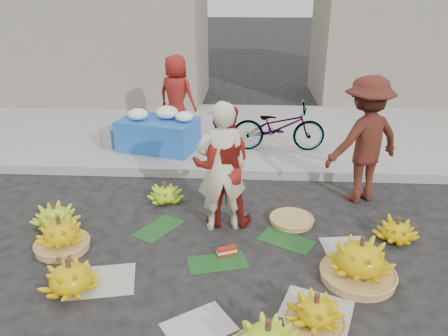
# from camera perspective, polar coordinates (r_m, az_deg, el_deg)

# --- Properties ---
(ground) EXTENTS (80.00, 80.00, 0.00)m
(ground) POSITION_cam_1_polar(r_m,az_deg,el_deg) (5.14, 0.45, -11.02)
(ground) COLOR black
(ground) RESTS_ON ground
(curb) EXTENTS (40.00, 0.25, 0.15)m
(curb) POSITION_cam_1_polar(r_m,az_deg,el_deg) (7.05, 1.34, -0.50)
(curb) COLOR gray
(curb) RESTS_ON ground
(sidewalk) EXTENTS (40.00, 4.00, 0.12)m
(sidewalk) POSITION_cam_1_polar(r_m,az_deg,el_deg) (9.02, 1.82, 4.69)
(sidewalk) COLOR gray
(sidewalk) RESTS_ON ground
(building_left) EXTENTS (6.00, 3.00, 4.00)m
(building_left) POSITION_cam_1_polar(r_m,az_deg,el_deg) (12.24, -17.69, 17.77)
(building_left) COLOR gray
(building_left) RESTS_ON sidewalk
(building_right) EXTENTS (5.00, 3.00, 5.00)m
(building_right) POSITION_cam_1_polar(r_m,az_deg,el_deg) (12.72, 24.47, 19.29)
(building_right) COLOR gray
(building_right) RESTS_ON sidewalk
(newspaper_scatter) EXTENTS (3.20, 1.80, 0.00)m
(newspaper_scatter) POSITION_cam_1_polar(r_m,az_deg,el_deg) (4.50, -0.08, -16.65)
(newspaper_scatter) COLOR beige
(newspaper_scatter) RESTS_ON ground
(banana_leaves) EXTENTS (2.00, 1.00, 0.00)m
(banana_leaves) POSITION_cam_1_polar(r_m,az_deg,el_deg) (5.31, -0.54, -9.75)
(banana_leaves) COLOR #16431B
(banana_leaves) RESTS_ON ground
(banana_bunch_0) EXTENTS (0.68, 0.68, 0.43)m
(banana_bunch_0) POSITION_cam_1_polar(r_m,az_deg,el_deg) (5.45, -20.53, -8.27)
(banana_bunch_0) COLOR #AE8549
(banana_bunch_0) RESTS_ON ground
(banana_bunch_1) EXTENTS (0.76, 0.76, 0.37)m
(banana_bunch_1) POSITION_cam_1_polar(r_m,az_deg,el_deg) (4.77, -19.44, -13.20)
(banana_bunch_1) COLOR #DEBF0B
(banana_bunch_1) RESTS_ON ground
(banana_bunch_3) EXTENTS (0.54, 0.54, 0.39)m
(banana_bunch_3) POSITION_cam_1_polar(r_m,az_deg,el_deg) (4.16, 11.83, -18.28)
(banana_bunch_3) COLOR #AE8549
(banana_bunch_3) RESTS_ON ground
(banana_bunch_4) EXTENTS (0.78, 0.78, 0.51)m
(banana_bunch_4) POSITION_cam_1_polar(r_m,az_deg,el_deg) (4.82, 17.31, -11.51)
(banana_bunch_4) COLOR #AE8549
(banana_bunch_4) RESTS_ON ground
(banana_bunch_5) EXTENTS (0.49, 0.49, 0.31)m
(banana_bunch_5) POSITION_cam_1_polar(r_m,az_deg,el_deg) (5.70, 21.61, -7.60)
(banana_bunch_5) COLOR #DEBF0B
(banana_bunch_5) RESTS_ON ground
(banana_bunch_6) EXTENTS (0.71, 0.71, 0.36)m
(banana_bunch_6) POSITION_cam_1_polar(r_m,az_deg,el_deg) (5.97, -21.23, -5.86)
(banana_bunch_6) COLOR #86C11B
(banana_bunch_6) RESTS_ON ground
(banana_bunch_7) EXTENTS (0.48, 0.48, 0.31)m
(banana_bunch_7) POSITION_cam_1_polar(r_m,az_deg,el_deg) (6.25, -7.66, -3.33)
(banana_bunch_7) COLOR #86C11B
(banana_bunch_7) RESTS_ON ground
(basket_spare) EXTENTS (0.61, 0.61, 0.06)m
(basket_spare) POSITION_cam_1_polar(r_m,az_deg,el_deg) (5.79, 8.81, -6.76)
(basket_spare) COLOR #AE8549
(basket_spare) RESTS_ON ground
(incense_stack) EXTENTS (0.24, 0.16, 0.09)m
(incense_stack) POSITION_cam_1_polar(r_m,az_deg,el_deg) (5.08, 0.38, -10.78)
(incense_stack) COLOR #B52313
(incense_stack) RESTS_ON ground
(vendor_cream) EXTENTS (0.67, 0.50, 1.65)m
(vendor_cream) POSITION_cam_1_polar(r_m,az_deg,el_deg) (5.26, -0.33, 0.04)
(vendor_cream) COLOR beige
(vendor_cream) RESTS_ON ground
(vendor_red) EXTENTS (0.78, 0.62, 1.57)m
(vendor_red) POSITION_cam_1_polar(r_m,az_deg,el_deg) (5.42, -0.22, 0.24)
(vendor_red) COLOR maroon
(vendor_red) RESTS_ON ground
(man_striped) EXTENTS (1.33, 1.11, 1.79)m
(man_striped) POSITION_cam_1_polar(r_m,az_deg,el_deg) (6.30, 17.90, 3.45)
(man_striped) COLOR maroon
(man_striped) RESTS_ON ground
(flower_table) EXTENTS (1.49, 1.14, 0.77)m
(flower_table) POSITION_cam_1_polar(r_m,az_deg,el_deg) (7.90, -8.53, 4.66)
(flower_table) COLOR blue
(flower_table) RESTS_ON sidewalk
(grey_bucket) EXTENTS (0.32, 0.32, 0.36)m
(grey_bucket) POSITION_cam_1_polar(r_m,az_deg,el_deg) (8.21, -14.77, 3.86)
(grey_bucket) COLOR gray
(grey_bucket) RESTS_ON sidewalk
(flower_vendor) EXTENTS (0.89, 0.74, 1.55)m
(flower_vendor) POSITION_cam_1_polar(r_m,az_deg,el_deg) (8.53, -6.21, 9.35)
(flower_vendor) COLOR maroon
(flower_vendor) RESTS_ON sidewalk
(bicycle) EXTENTS (0.60, 1.64, 0.86)m
(bicycle) POSITION_cam_1_polar(r_m,az_deg,el_deg) (7.80, 7.13, 5.37)
(bicycle) COLOR gray
(bicycle) RESTS_ON sidewalk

